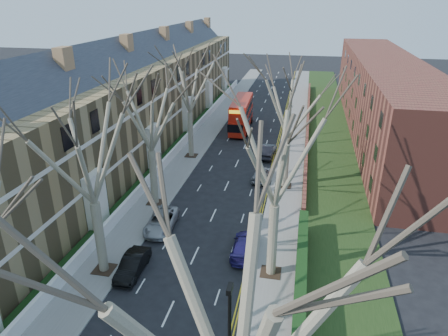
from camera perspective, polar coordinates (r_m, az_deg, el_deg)
The scene contains 19 objects.
pavement_left at distance 57.84m, azimuth -1.95°, elevation 5.68°, with size 3.00×102.00×0.12m, color slate.
pavement_right at distance 56.36m, azimuth 10.04°, elevation 4.85°, with size 3.00×102.00×0.12m, color slate.
terrace_left at distance 51.47m, azimuth -12.58°, elevation 9.23°, with size 9.70×78.00×13.60m.
flats_right at distance 59.82m, azimuth 21.71°, elevation 9.54°, with size 13.97×54.00×10.00m.
wall_hedge_right at distance 23.38m, azimuth 10.53°, elevation -22.06°, with size 0.70×24.00×1.80m.
front_wall_left at distance 50.79m, azimuth -5.89°, elevation 3.69°, with size 0.30×78.00×1.00m.
grass_verge_right at distance 56.42m, azimuth 14.62°, elevation 4.56°, with size 6.00×102.00×0.06m.
tree_left_mid at distance 25.50m, azimuth -19.16°, elevation 3.59°, with size 10.50×10.50×14.71m.
tree_left_far at distance 34.15m, azimuth -10.80°, elevation 8.75°, with size 10.15×10.15×14.22m.
tree_left_dist at distance 45.14m, azimuth -5.08°, elevation 12.99°, with size 10.50×10.50×14.71m.
tree_right_near at distance 11.63m, azimuth 1.99°, elevation -18.59°, with size 10.85×10.85×15.20m.
tree_right_mid at distance 23.98m, azimuth 7.73°, elevation 3.49°, with size 10.50×10.50×14.71m.
tree_right_far at distance 37.51m, azimuth 9.43°, elevation 10.15°, with size 10.15×10.15×14.22m.
double_decker_bus at distance 57.07m, azimuth 2.50°, elevation 7.56°, with size 2.90×10.20×4.26m.
car_left_mid at distance 28.89m, azimuth -12.94°, elevation -13.34°, with size 1.36×3.89×1.28m, color black.
car_left_far at distance 33.35m, azimuth -8.93°, elevation -7.54°, with size 2.16×4.69×1.30m, color #96979B.
car_right_near at distance 30.08m, azimuth 3.02°, elevation -11.03°, with size 1.81×4.45×1.29m, color navy.
car_right_mid at distance 41.56m, azimuth 5.38°, elevation -0.83°, with size 1.55×3.86×1.32m, color gray.
car_right_far at distance 47.63m, azimuth 6.23°, elevation 2.46°, with size 1.56×4.47×1.47m, color black.
Camera 1 is at (7.07, -14.54, 17.63)m, focal length 32.00 mm.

